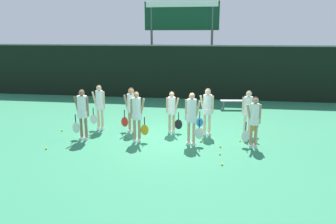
% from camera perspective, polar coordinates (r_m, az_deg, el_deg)
% --- Properties ---
extents(ground_plane, '(140.00, 140.00, 0.00)m').
position_cam_1_polar(ground_plane, '(12.09, 0.21, -4.44)').
color(ground_plane, '#2D7F56').
extents(fence_windscreen, '(60.00, 0.08, 3.11)m').
position_cam_1_polar(fence_windscreen, '(19.03, 3.49, 6.97)').
color(fence_windscreen, black).
rests_on(fence_windscreen, ground_plane).
extents(scoreboard, '(4.44, 0.15, 5.58)m').
position_cam_1_polar(scoreboard, '(20.14, 2.38, 15.38)').
color(scoreboard, '#515156').
rests_on(scoreboard, ground_plane).
extents(bench_courtside, '(1.74, 0.55, 0.47)m').
position_cam_1_polar(bench_courtside, '(16.79, 12.02, 1.78)').
color(bench_courtside, '#B2B2B7').
rests_on(bench_courtside, ground_plane).
extents(player_0, '(0.67, 0.40, 1.82)m').
position_cam_1_polar(player_0, '(11.99, -14.68, 0.31)').
color(player_0, '#8C664C').
rests_on(player_0, ground_plane).
extents(player_1, '(0.63, 0.34, 1.79)m').
position_cam_1_polar(player_1, '(11.42, -5.45, -0.15)').
color(player_1, tan).
rests_on(player_1, ground_plane).
extents(player_2, '(0.66, 0.38, 1.80)m').
position_cam_1_polar(player_2, '(11.08, 4.16, -0.44)').
color(player_2, tan).
rests_on(player_2, ground_plane).
extents(player_3, '(0.60, 0.32, 1.72)m').
position_cam_1_polar(player_3, '(11.19, 14.78, -1.02)').
color(player_3, tan).
rests_on(player_3, ground_plane).
extents(player_4, '(0.61, 0.33, 1.79)m').
position_cam_1_polar(player_4, '(13.10, -11.86, 1.39)').
color(player_4, beige).
rests_on(player_4, ground_plane).
extents(player_5, '(0.64, 0.37, 1.73)m').
position_cam_1_polar(player_5, '(12.62, -6.42, 1.08)').
color(player_5, tan).
rests_on(player_5, ground_plane).
extents(player_6, '(0.62, 0.33, 1.60)m').
position_cam_1_polar(player_6, '(12.44, 0.69, 0.47)').
color(player_6, tan).
rests_on(player_6, ground_plane).
extents(player_7, '(0.64, 0.38, 1.77)m').
position_cam_1_polar(player_7, '(12.22, 6.86, 0.81)').
color(player_7, beige).
rests_on(player_7, ground_plane).
extents(player_8, '(0.62, 0.35, 1.71)m').
position_cam_1_polar(player_8, '(12.37, 13.80, 0.41)').
color(player_8, beige).
rests_on(player_8, ground_plane).
extents(tennis_ball_0, '(0.07, 0.07, 0.07)m').
position_cam_1_polar(tennis_ball_0, '(11.62, 5.91, -5.11)').
color(tennis_ball_0, '#CCE033').
rests_on(tennis_ball_0, ground_plane).
extents(tennis_ball_1, '(0.07, 0.07, 0.07)m').
position_cam_1_polar(tennis_ball_1, '(10.52, 9.04, -7.23)').
color(tennis_ball_1, '#CCE033').
rests_on(tennis_ball_1, ground_plane).
extents(tennis_ball_2, '(0.07, 0.07, 0.07)m').
position_cam_1_polar(tennis_ball_2, '(11.92, 12.46, -4.88)').
color(tennis_ball_2, '#CCE033').
rests_on(tennis_ball_2, ground_plane).
extents(tennis_ball_3, '(0.07, 0.07, 0.07)m').
position_cam_1_polar(tennis_ball_3, '(9.73, 9.41, -8.99)').
color(tennis_ball_3, '#CCE033').
rests_on(tennis_ball_3, ground_plane).
extents(tennis_ball_4, '(0.07, 0.07, 0.07)m').
position_cam_1_polar(tennis_ball_4, '(11.18, 9.12, -5.96)').
color(tennis_ball_4, '#CCE033').
rests_on(tennis_ball_4, ground_plane).
extents(tennis_ball_5, '(0.07, 0.07, 0.07)m').
position_cam_1_polar(tennis_ball_5, '(13.17, -3.74, -2.80)').
color(tennis_ball_5, '#CCE033').
rests_on(tennis_ball_5, ground_plane).
extents(tennis_ball_6, '(0.07, 0.07, 0.07)m').
position_cam_1_polar(tennis_ball_6, '(11.58, -20.45, -5.97)').
color(tennis_ball_6, '#CCE033').
rests_on(tennis_ball_6, ground_plane).
extents(tennis_ball_7, '(0.07, 0.07, 0.07)m').
position_cam_1_polar(tennis_ball_7, '(14.63, -14.40, -1.55)').
color(tennis_ball_7, '#CCE033').
rests_on(tennis_ball_7, ground_plane).
extents(tennis_ball_8, '(0.07, 0.07, 0.07)m').
position_cam_1_polar(tennis_ball_8, '(13.12, 5.97, -2.91)').
color(tennis_ball_8, '#CCE033').
rests_on(tennis_ball_8, ground_plane).
extents(tennis_ball_9, '(0.07, 0.07, 0.07)m').
position_cam_1_polar(tennis_ball_9, '(13.49, -17.98, -3.06)').
color(tennis_ball_9, '#CCE033').
rests_on(tennis_ball_9, ground_plane).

